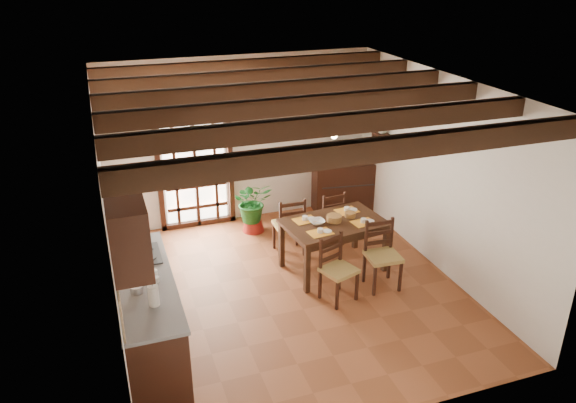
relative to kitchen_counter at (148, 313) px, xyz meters
name	(u,v)px	position (x,y,z in m)	size (l,w,h in m)	color
ground_plane	(291,290)	(1.96, 0.60, -0.47)	(5.00, 5.00, 0.00)	brown
room_shell	(291,166)	(1.96, 0.60, 1.34)	(4.52, 5.02, 2.81)	silver
ceiling_beams	(291,97)	(1.96, 0.60, 2.22)	(4.50, 4.34, 0.20)	black
french_door	(194,159)	(1.16, 3.05, 0.70)	(1.26, 0.11, 2.32)	white
kitchen_counter	(148,313)	(0.00, 0.00, 0.00)	(0.64, 2.25, 1.38)	black
upper_cabinet	(128,233)	(-0.12, -0.70, 1.38)	(0.35, 0.80, 0.70)	black
range_hood	(122,195)	(-0.09, 0.55, 1.26)	(0.38, 0.60, 0.54)	white
counter_items	(142,272)	(0.00, 0.09, 0.49)	(0.50, 1.43, 0.25)	black
dining_table	(334,228)	(2.73, 0.95, 0.19)	(1.51, 1.07, 0.76)	#351E11
chair_near_left	(338,280)	(2.47, 0.20, -0.19)	(0.52, 0.51, 0.89)	#A88C47
chair_near_right	(382,267)	(3.17, 0.29, -0.17)	(0.47, 0.45, 0.96)	#A88C47
chair_far_left	(289,235)	(2.29, 1.62, -0.18)	(0.44, 0.42, 0.94)	#A88C47
chair_far_right	(329,227)	(2.99, 1.71, -0.19)	(0.45, 0.43, 0.91)	#A88C47
table_setting	(334,219)	(2.73, 0.95, 0.32)	(1.02, 0.68, 0.10)	#FDA227
table_bowl	(317,222)	(2.48, 0.97, 0.31)	(0.22, 0.22, 0.05)	white
sideboard	(342,186)	(3.72, 2.83, -0.03)	(1.04, 0.47, 0.89)	black
crt_tv	(344,153)	(3.72, 2.82, 0.60)	(0.40, 0.37, 0.33)	black
fuse_box	(325,112)	(3.46, 3.08, 1.28)	(0.25, 0.03, 0.32)	white
plant_pot	(253,225)	(1.97, 2.51, -0.36)	(0.36, 0.36, 0.22)	maroon
potted_plant	(253,199)	(1.97, 2.51, 0.10)	(1.63, 1.40, 1.82)	#144C19
wall_shelf	(382,137)	(4.10, 2.20, 1.04)	(0.20, 0.42, 0.20)	black
shelf_vase	(382,128)	(4.10, 2.20, 1.18)	(0.15, 0.15, 0.15)	#B2BFB2
shelf_flowers	(383,116)	(4.10, 2.20, 1.38)	(0.14, 0.14, 0.36)	#FDA227
framed_picture	(389,104)	(4.18, 2.20, 1.58)	(0.03, 0.32, 0.32)	brown
pendant_lamp	(334,130)	(2.73, 1.05, 1.60)	(0.36, 0.36, 0.84)	black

